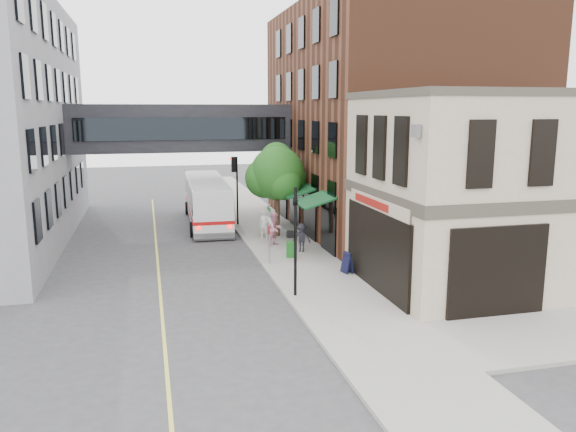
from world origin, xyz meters
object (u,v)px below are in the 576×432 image
pedestrian_a (264,224)px  pedestrian_b (275,229)px  bus (207,199)px  pedestrian_c (302,238)px  newspaper_box (290,250)px  sandwich_board (347,262)px

pedestrian_a → pedestrian_b: size_ratio=0.91×
bus → pedestrian_c: size_ratio=7.30×
pedestrian_b → pedestrian_c: pedestrian_b is taller
newspaper_box → sandwich_board: size_ratio=0.81×
pedestrian_b → sandwich_board: (2.07, -6.11, -0.44)m
pedestrian_a → newspaper_box: bearing=-67.3°
pedestrian_c → newspaper_box: (-0.88, -0.98, -0.37)m
pedestrian_b → sandwich_board: pedestrian_b is taller
sandwich_board → pedestrian_b: bearing=94.3°
bus → pedestrian_b: 8.39m
sandwich_board → pedestrian_a: bearing=91.7°
bus → sandwich_board: (5.05, -13.93, -1.03)m
pedestrian_c → newspaper_box: size_ratio=1.91×
pedestrian_c → sandwich_board: (1.01, -4.36, -0.27)m
pedestrian_b → sandwich_board: 6.46m
pedestrian_c → bus: bearing=140.0°
bus → sandwich_board: bus is taller
bus → sandwich_board: size_ratio=11.26×
newspaper_box → pedestrian_c: bearing=64.4°
pedestrian_a → newspaper_box: pedestrian_a is taller
bus → newspaper_box: size_ratio=13.95×
bus → sandwich_board: bearing=-70.1°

